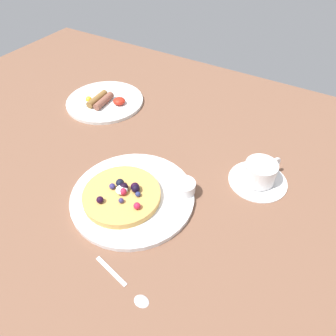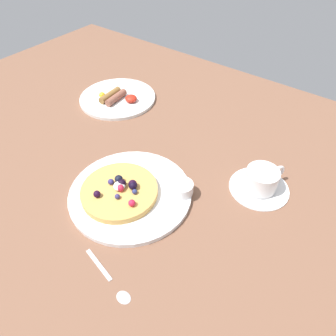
{
  "view_description": "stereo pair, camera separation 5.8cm",
  "coord_description": "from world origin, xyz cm",
  "px_view_note": "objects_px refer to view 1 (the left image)",
  "views": [
    {
      "loc": [
        32.63,
        -44.18,
        55.01
      ],
      "look_at": [
        5.48,
        1.2,
        4.0
      ],
      "focal_mm": 33.48,
      "sensor_mm": 36.0,
      "label": 1
    },
    {
      "loc": [
        37.41,
        -40.96,
        55.01
      ],
      "look_at": [
        5.48,
        1.2,
        4.0
      ],
      "focal_mm": 33.48,
      "sensor_mm": 36.0,
      "label": 2
    }
  ],
  "objects_px": {
    "pancake_plate": "(133,196)",
    "teaspoon": "(130,290)",
    "syrup_ramekin": "(184,187)",
    "breakfast_plate": "(105,101)",
    "coffee_saucer": "(258,180)",
    "coffee_cup": "(261,172)"
  },
  "relations": [
    {
      "from": "coffee_cup",
      "to": "teaspoon",
      "type": "bearing_deg",
      "value": -105.5
    },
    {
      "from": "breakfast_plate",
      "to": "teaspoon",
      "type": "relative_size",
      "value": 1.79
    },
    {
      "from": "pancake_plate",
      "to": "coffee_saucer",
      "type": "bearing_deg",
      "value": 41.0
    },
    {
      "from": "pancake_plate",
      "to": "teaspoon",
      "type": "xyz_separation_m",
      "value": [
        0.12,
        -0.18,
        -0.0
      ]
    },
    {
      "from": "coffee_cup",
      "to": "teaspoon",
      "type": "distance_m",
      "value": 0.4
    },
    {
      "from": "syrup_ramekin",
      "to": "teaspoon",
      "type": "height_order",
      "value": "syrup_ramekin"
    },
    {
      "from": "breakfast_plate",
      "to": "coffee_saucer",
      "type": "bearing_deg",
      "value": -8.98
    },
    {
      "from": "syrup_ramekin",
      "to": "teaspoon",
      "type": "xyz_separation_m",
      "value": [
        0.03,
        -0.25,
        -0.02
      ]
    },
    {
      "from": "coffee_saucer",
      "to": "syrup_ramekin",
      "type": "bearing_deg",
      "value": -136.19
    },
    {
      "from": "pancake_plate",
      "to": "coffee_cup",
      "type": "height_order",
      "value": "coffee_cup"
    },
    {
      "from": "coffee_cup",
      "to": "teaspoon",
      "type": "height_order",
      "value": "coffee_cup"
    },
    {
      "from": "syrup_ramekin",
      "to": "coffee_saucer",
      "type": "relative_size",
      "value": 0.37
    },
    {
      "from": "breakfast_plate",
      "to": "coffee_saucer",
      "type": "height_order",
      "value": "breakfast_plate"
    },
    {
      "from": "pancake_plate",
      "to": "teaspoon",
      "type": "distance_m",
      "value": 0.22
    },
    {
      "from": "pancake_plate",
      "to": "breakfast_plate",
      "type": "xyz_separation_m",
      "value": [
        -0.31,
        0.28,
        -0.0
      ]
    },
    {
      "from": "coffee_saucer",
      "to": "coffee_cup",
      "type": "height_order",
      "value": "coffee_cup"
    },
    {
      "from": "syrup_ramekin",
      "to": "breakfast_plate",
      "type": "relative_size",
      "value": 0.21
    },
    {
      "from": "syrup_ramekin",
      "to": "coffee_saucer",
      "type": "distance_m",
      "value": 0.19
    },
    {
      "from": "breakfast_plate",
      "to": "coffee_cup",
      "type": "distance_m",
      "value": 0.55
    },
    {
      "from": "syrup_ramekin",
      "to": "teaspoon",
      "type": "distance_m",
      "value": 0.25
    },
    {
      "from": "pancake_plate",
      "to": "teaspoon",
      "type": "height_order",
      "value": "pancake_plate"
    },
    {
      "from": "breakfast_plate",
      "to": "coffee_saucer",
      "type": "distance_m",
      "value": 0.55
    }
  ]
}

